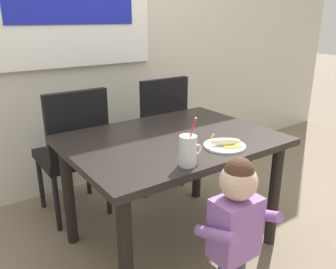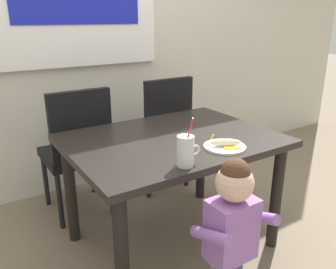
{
  "view_description": "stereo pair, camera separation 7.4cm",
  "coord_description": "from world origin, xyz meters",
  "px_view_note": "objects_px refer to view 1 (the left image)",
  "views": [
    {
      "loc": [
        -1.12,
        -1.55,
        1.41
      ],
      "look_at": [
        -0.09,
        -0.09,
        0.79
      ],
      "focal_mm": 36.62,
      "sensor_mm": 36.0,
      "label": 1
    },
    {
      "loc": [
        -1.06,
        -1.59,
        1.41
      ],
      "look_at": [
        -0.09,
        -0.09,
        0.79
      ],
      "focal_mm": 36.62,
      "sensor_mm": 36.0,
      "label": 2
    }
  ],
  "objects_px": {
    "dining_chair_right": "(157,127)",
    "milk_cup": "(188,152)",
    "dining_chair_left": "(74,147)",
    "dining_table": "(171,154)",
    "snack_plate": "(225,146)",
    "peeled_banana": "(226,142)",
    "toddler_standing": "(236,221)"
  },
  "relations": [
    {
      "from": "milk_cup",
      "to": "snack_plate",
      "type": "relative_size",
      "value": 1.08
    },
    {
      "from": "toddler_standing",
      "to": "snack_plate",
      "type": "relative_size",
      "value": 3.64
    },
    {
      "from": "dining_table",
      "to": "dining_chair_left",
      "type": "relative_size",
      "value": 1.26
    },
    {
      "from": "dining_chair_right",
      "to": "dining_table",
      "type": "bearing_deg",
      "value": 63.11
    },
    {
      "from": "dining_chair_right",
      "to": "milk_cup",
      "type": "distance_m",
      "value": 1.23
    },
    {
      "from": "dining_table",
      "to": "dining_chair_right",
      "type": "bearing_deg",
      "value": 63.11
    },
    {
      "from": "dining_chair_left",
      "to": "milk_cup",
      "type": "height_order",
      "value": "milk_cup"
    },
    {
      "from": "toddler_standing",
      "to": "snack_plate",
      "type": "distance_m",
      "value": 0.46
    },
    {
      "from": "snack_plate",
      "to": "peeled_banana",
      "type": "height_order",
      "value": "peeled_banana"
    },
    {
      "from": "snack_plate",
      "to": "dining_chair_right",
      "type": "bearing_deg",
      "value": 78.06
    },
    {
      "from": "dining_chair_left",
      "to": "toddler_standing",
      "type": "distance_m",
      "value": 1.31
    },
    {
      "from": "dining_table",
      "to": "milk_cup",
      "type": "height_order",
      "value": "milk_cup"
    },
    {
      "from": "dining_chair_right",
      "to": "snack_plate",
      "type": "distance_m",
      "value": 1.04
    },
    {
      "from": "peeled_banana",
      "to": "dining_table",
      "type": "bearing_deg",
      "value": 115.42
    },
    {
      "from": "milk_cup",
      "to": "dining_chair_left",
      "type": "bearing_deg",
      "value": 100.92
    },
    {
      "from": "dining_table",
      "to": "dining_chair_right",
      "type": "distance_m",
      "value": 0.79
    },
    {
      "from": "milk_cup",
      "to": "peeled_banana",
      "type": "bearing_deg",
      "value": 12.16
    },
    {
      "from": "dining_chair_left",
      "to": "snack_plate",
      "type": "distance_m",
      "value": 1.1
    },
    {
      "from": "snack_plate",
      "to": "peeled_banana",
      "type": "relative_size",
      "value": 1.36
    },
    {
      "from": "toddler_standing",
      "to": "milk_cup",
      "type": "distance_m",
      "value": 0.38
    },
    {
      "from": "dining_chair_left",
      "to": "toddler_standing",
      "type": "relative_size",
      "value": 1.15
    },
    {
      "from": "dining_chair_left",
      "to": "milk_cup",
      "type": "distance_m",
      "value": 1.08
    },
    {
      "from": "dining_chair_left",
      "to": "snack_plate",
      "type": "relative_size",
      "value": 4.17
    },
    {
      "from": "dining_chair_left",
      "to": "toddler_standing",
      "type": "xyz_separation_m",
      "value": [
        0.28,
        -1.28,
        -0.02
      ]
    },
    {
      "from": "milk_cup",
      "to": "peeled_banana",
      "type": "xyz_separation_m",
      "value": [
        0.32,
        0.07,
        -0.04
      ]
    },
    {
      "from": "dining_chair_right",
      "to": "snack_plate",
      "type": "relative_size",
      "value": 4.17
    },
    {
      "from": "dining_chair_left",
      "to": "dining_chair_right",
      "type": "bearing_deg",
      "value": -175.78
    },
    {
      "from": "toddler_standing",
      "to": "peeled_banana",
      "type": "relative_size",
      "value": 4.96
    },
    {
      "from": "toddler_standing",
      "to": "milk_cup",
      "type": "bearing_deg",
      "value": 107.58
    },
    {
      "from": "snack_plate",
      "to": "peeled_banana",
      "type": "distance_m",
      "value": 0.03
    },
    {
      "from": "dining_chair_left",
      "to": "toddler_standing",
      "type": "bearing_deg",
      "value": 102.28
    },
    {
      "from": "dining_table",
      "to": "toddler_standing",
      "type": "bearing_deg",
      "value": -98.19
    }
  ]
}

